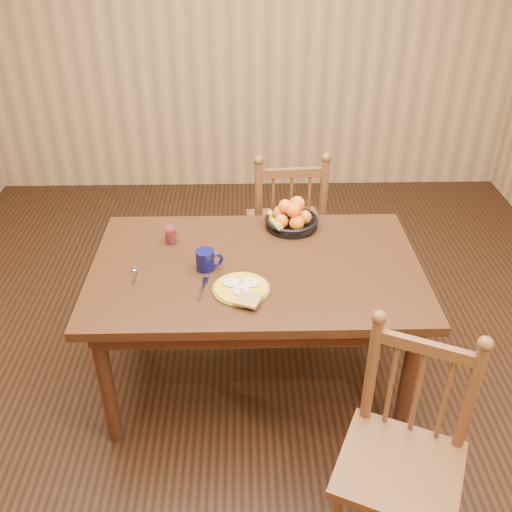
{
  "coord_description": "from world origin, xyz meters",
  "views": [
    {
      "loc": [
        -0.05,
        -2.31,
        2.28
      ],
      "look_at": [
        0.0,
        0.0,
        0.8
      ],
      "focal_mm": 40.0,
      "sensor_mm": 36.0,
      "label": 1
    }
  ],
  "objects_px": {
    "coffee_mug": "(206,260)",
    "fruit_bowl": "(291,217)",
    "chair_near": "(403,457)",
    "breakfast_plate": "(242,289)",
    "chair_far": "(286,227)",
    "dining_table": "(256,279)"
  },
  "relations": [
    {
      "from": "chair_far",
      "to": "fruit_bowl",
      "type": "bearing_deg",
      "value": 84.4
    },
    {
      "from": "breakfast_plate",
      "to": "fruit_bowl",
      "type": "relative_size",
      "value": 1.04
    },
    {
      "from": "coffee_mug",
      "to": "fruit_bowl",
      "type": "height_order",
      "value": "fruit_bowl"
    },
    {
      "from": "dining_table",
      "to": "chair_near",
      "type": "height_order",
      "value": "chair_near"
    },
    {
      "from": "chair_far",
      "to": "breakfast_plate",
      "type": "height_order",
      "value": "chair_far"
    },
    {
      "from": "dining_table",
      "to": "breakfast_plate",
      "type": "xyz_separation_m",
      "value": [
        -0.07,
        -0.22,
        0.1
      ]
    },
    {
      "from": "dining_table",
      "to": "chair_near",
      "type": "xyz_separation_m",
      "value": [
        0.53,
        -0.92,
        -0.19
      ]
    },
    {
      "from": "chair_far",
      "to": "dining_table",
      "type": "bearing_deg",
      "value": 71.34
    },
    {
      "from": "chair_far",
      "to": "fruit_bowl",
      "type": "xyz_separation_m",
      "value": [
        -0.01,
        -0.44,
        0.31
      ]
    },
    {
      "from": "chair_near",
      "to": "breakfast_plate",
      "type": "bearing_deg",
      "value": 155.11
    },
    {
      "from": "dining_table",
      "to": "coffee_mug",
      "type": "height_order",
      "value": "coffee_mug"
    },
    {
      "from": "dining_table",
      "to": "chair_far",
      "type": "bearing_deg",
      "value": 75.56
    },
    {
      "from": "fruit_bowl",
      "to": "coffee_mug",
      "type": "bearing_deg",
      "value": -137.42
    },
    {
      "from": "dining_table",
      "to": "coffee_mug",
      "type": "bearing_deg",
      "value": -172.9
    },
    {
      "from": "chair_near",
      "to": "breakfast_plate",
      "type": "relative_size",
      "value": 3.25
    },
    {
      "from": "chair_near",
      "to": "fruit_bowl",
      "type": "height_order",
      "value": "chair_near"
    },
    {
      "from": "chair_far",
      "to": "coffee_mug",
      "type": "height_order",
      "value": "chair_far"
    },
    {
      "from": "breakfast_plate",
      "to": "fruit_bowl",
      "type": "distance_m",
      "value": 0.65
    },
    {
      "from": "breakfast_plate",
      "to": "coffee_mug",
      "type": "xyz_separation_m",
      "value": [
        -0.17,
        0.19,
        0.04
      ]
    },
    {
      "from": "fruit_bowl",
      "to": "chair_far",
      "type": "bearing_deg",
      "value": 88.63
    },
    {
      "from": "chair_near",
      "to": "coffee_mug",
      "type": "relative_size",
      "value": 7.35
    },
    {
      "from": "coffee_mug",
      "to": "fruit_bowl",
      "type": "relative_size",
      "value": 0.46
    }
  ]
}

